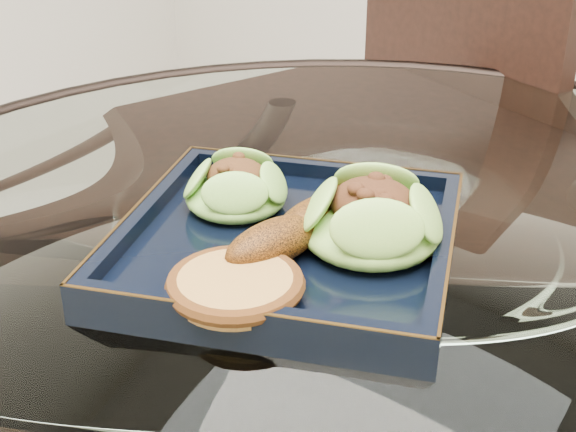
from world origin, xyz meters
The scene contains 7 objects.
dining_table centered at (0.00, 0.00, 0.60)m, with size 1.13×1.13×0.77m.
dining_chair centered at (-0.22, 0.48, 0.54)m, with size 0.55×0.55×0.97m.
navy_plate centered at (-0.05, -0.05, 0.77)m, with size 0.27×0.27×0.02m, color black.
lettuce_wrap_left centered at (-0.12, -0.03, 0.80)m, with size 0.09×0.09×0.03m, color #519029.
lettuce_wrap_right centered at (0.02, -0.03, 0.80)m, with size 0.11×0.11×0.04m, color #50952B.
roasted_plantain centered at (-0.03, -0.04, 0.80)m, with size 0.18×0.04×0.03m, color #65330A.
crumb_patty centered at (-0.03, -0.15, 0.79)m, with size 0.09×0.09×0.02m, color #B98B3D.
Camera 1 is at (0.28, -0.54, 1.10)m, focal length 50.00 mm.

